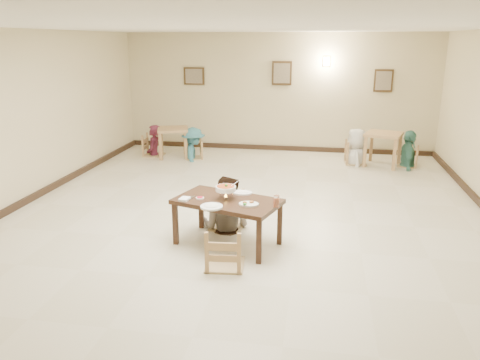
% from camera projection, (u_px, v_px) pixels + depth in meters
% --- Properties ---
extents(floor, '(10.00, 10.00, 0.00)m').
position_uv_depth(floor, '(246.00, 217.00, 7.74)').
color(floor, beige).
rests_on(floor, ground).
extents(ceiling, '(10.00, 10.00, 0.00)m').
position_uv_depth(ceiling, '(247.00, 26.00, 6.88)').
color(ceiling, white).
rests_on(ceiling, wall_back).
extents(wall_back, '(10.00, 0.00, 10.00)m').
position_uv_depth(wall_back, '(278.00, 93.00, 12.03)').
color(wall_back, beige).
rests_on(wall_back, floor).
extents(wall_front, '(10.00, 0.00, 10.00)m').
position_uv_depth(wall_front, '(104.00, 285.00, 2.60)').
color(wall_front, beige).
rests_on(wall_front, floor).
extents(wall_left, '(0.00, 10.00, 10.00)m').
position_uv_depth(wall_left, '(16.00, 120.00, 7.97)').
color(wall_left, beige).
rests_on(wall_left, floor).
extents(baseboard_back, '(8.00, 0.06, 0.12)m').
position_uv_depth(baseboard_back, '(276.00, 148.00, 12.42)').
color(baseboard_back, black).
rests_on(baseboard_back, floor).
extents(baseboard_left, '(0.06, 10.00, 0.12)m').
position_uv_depth(baseboard_left, '(28.00, 200.00, 8.38)').
color(baseboard_left, black).
rests_on(baseboard_left, floor).
extents(picture_a, '(0.55, 0.04, 0.45)m').
position_uv_depth(picture_a, '(194.00, 76.00, 12.24)').
color(picture_a, '#392715').
rests_on(picture_a, wall_back).
extents(picture_b, '(0.50, 0.04, 0.60)m').
position_uv_depth(picture_b, '(282.00, 73.00, 11.83)').
color(picture_b, '#392715').
rests_on(picture_b, wall_back).
extents(picture_c, '(0.45, 0.04, 0.55)m').
position_uv_depth(picture_c, '(383.00, 81.00, 11.46)').
color(picture_c, '#392715').
rests_on(picture_c, wall_back).
extents(wall_sconce, '(0.16, 0.05, 0.22)m').
position_uv_depth(wall_sconce, '(327.00, 61.00, 11.56)').
color(wall_sconce, '#FFD88C').
rests_on(wall_sconce, wall_back).
extents(main_table, '(1.61, 1.20, 0.67)m').
position_uv_depth(main_table, '(227.00, 205.00, 6.54)').
color(main_table, '#392013').
rests_on(main_table, floor).
extents(chair_far, '(0.49, 0.49, 1.05)m').
position_uv_depth(chair_far, '(227.00, 195.00, 7.18)').
color(chair_far, tan).
rests_on(chair_far, floor).
extents(chair_near, '(0.49, 0.49, 1.04)m').
position_uv_depth(chair_near, '(225.00, 229.00, 5.91)').
color(chair_near, tan).
rests_on(chair_near, floor).
extents(main_diner, '(0.93, 0.79, 1.67)m').
position_uv_depth(main_diner, '(226.00, 176.00, 7.04)').
color(main_diner, gray).
rests_on(main_diner, floor).
extents(curry_warmer, '(0.32, 0.29, 0.26)m').
position_uv_depth(curry_warmer, '(226.00, 189.00, 6.51)').
color(curry_warmer, silver).
rests_on(curry_warmer, main_table).
extents(rice_plate_far, '(0.29, 0.29, 0.07)m').
position_uv_depth(rice_plate_far, '(242.00, 192.00, 6.78)').
color(rice_plate_far, white).
rests_on(rice_plate_far, main_table).
extents(rice_plate_near, '(0.30, 0.30, 0.07)m').
position_uv_depth(rice_plate_near, '(212.00, 206.00, 6.21)').
color(rice_plate_near, white).
rests_on(rice_plate_near, main_table).
extents(fried_plate, '(0.27, 0.27, 0.06)m').
position_uv_depth(fried_plate, '(249.00, 204.00, 6.30)').
color(fried_plate, white).
rests_on(fried_plate, main_table).
extents(chili_dish, '(0.12, 0.12, 0.02)m').
position_uv_depth(chili_dish, '(200.00, 198.00, 6.55)').
color(chili_dish, white).
rests_on(chili_dish, main_table).
extents(napkin_cutlery, '(0.18, 0.26, 0.03)m').
position_uv_depth(napkin_cutlery, '(185.00, 199.00, 6.50)').
color(napkin_cutlery, white).
rests_on(napkin_cutlery, main_table).
extents(drink_glass, '(0.08, 0.08, 0.16)m').
position_uv_depth(drink_glass, '(276.00, 202.00, 6.21)').
color(drink_glass, white).
rests_on(drink_glass, main_table).
extents(bg_table_left, '(0.92, 0.92, 0.73)m').
position_uv_depth(bg_table_left, '(173.00, 133.00, 11.54)').
color(bg_table_left, tan).
rests_on(bg_table_left, floor).
extents(bg_table_right, '(0.97, 0.97, 0.77)m').
position_uv_depth(bg_table_right, '(383.00, 139.00, 10.71)').
color(bg_table_right, tan).
rests_on(bg_table_right, floor).
extents(bg_chair_ll, '(0.48, 0.48, 1.03)m').
position_uv_depth(bg_chair_ll, '(153.00, 136.00, 11.69)').
color(bg_chair_ll, tan).
rests_on(bg_chair_ll, floor).
extents(bg_chair_lr, '(0.42, 0.42, 0.90)m').
position_uv_depth(bg_chair_lr, '(193.00, 141.00, 11.42)').
color(bg_chair_lr, tan).
rests_on(bg_chair_lr, floor).
extents(bg_chair_rl, '(0.48, 0.48, 1.03)m').
position_uv_depth(bg_chair_rl, '(357.00, 142.00, 10.92)').
color(bg_chair_rl, tan).
rests_on(bg_chair_rl, floor).
extents(bg_chair_rr, '(0.42, 0.42, 0.90)m').
position_uv_depth(bg_chair_rr, '(409.00, 147.00, 10.70)').
color(bg_chair_rr, tan).
rests_on(bg_chair_rr, floor).
extents(bg_diner_a, '(0.44, 0.61, 1.55)m').
position_uv_depth(bg_diner_a, '(153.00, 125.00, 11.62)').
color(bg_diner_a, '#501A2C').
rests_on(bg_diner_a, floor).
extents(bg_diner_b, '(0.86, 1.12, 1.54)m').
position_uv_depth(bg_diner_b, '(193.00, 128.00, 11.33)').
color(bg_diner_b, teal).
rests_on(bg_diner_b, floor).
extents(bg_diner_c, '(0.60, 0.86, 1.67)m').
position_uv_depth(bg_diner_c, '(358.00, 129.00, 10.82)').
color(bg_diner_c, silver).
rests_on(bg_diner_c, floor).
extents(bg_diner_d, '(0.49, 1.01, 1.68)m').
position_uv_depth(bg_diner_d, '(411.00, 130.00, 10.59)').
color(bg_diner_d, '#438776').
rests_on(bg_diner_d, floor).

